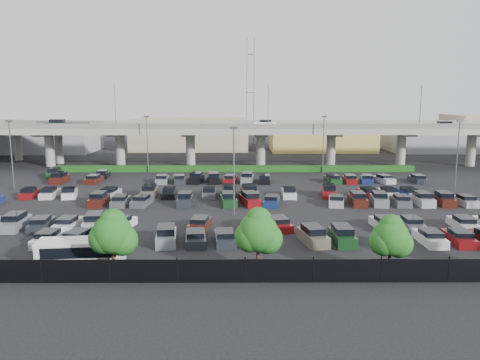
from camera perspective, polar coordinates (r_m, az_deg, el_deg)
The scene contains 11 objects.
ground at distance 62.17m, azimuth -0.68°, elevation -2.53°, with size 280.00×280.00×0.00m, color black.
overpass at distance 92.91m, azimuth -0.69°, elevation 5.97°, with size 150.00×13.00×15.80m.
on_ramp at distance 116.50m, azimuth -27.21°, elevation 5.63°, with size 50.93×30.13×8.80m.
hedge at distance 86.66m, azimuth -0.55°, elevation 1.41°, with size 66.00×1.60×1.10m, color #174313.
fence at distance 35.03m, azimuth -1.12°, elevation -11.03°, with size 70.00×0.10×2.00m.
tree_row at distance 35.58m, azimuth 0.12°, elevation -6.24°, with size 65.07×3.66×5.94m.
shuttle_bus at distance 40.36m, azimuth -18.77°, elevation -8.26°, with size 7.04×3.02×2.20m.
parked_cars at distance 58.14m, azimuth -1.20°, elevation -2.78°, with size 62.96×41.65×1.67m.
light_poles at distance 63.28m, azimuth -4.42°, elevation 3.39°, with size 66.90×48.38×10.30m.
distant_buildings at distance 123.46m, azimuth 5.32°, elevation 5.42°, with size 138.00×24.00×9.00m.
comm_tower at distance 134.76m, azimuth 1.28°, elevation 10.89°, with size 2.40×2.40×30.00m.
Camera 1 is at (0.49, -60.69, 13.46)m, focal length 35.00 mm.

